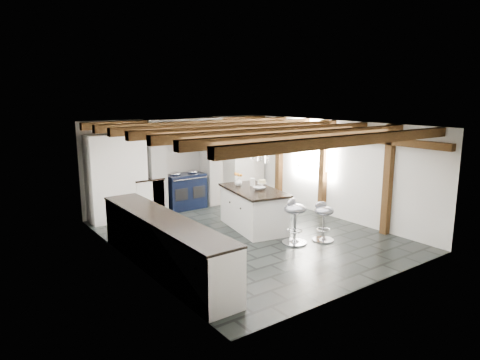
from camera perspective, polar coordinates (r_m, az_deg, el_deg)
ground at (r=8.98m, az=0.99°, el=-7.38°), size 6.00×6.00×0.00m
room_shell at (r=9.54m, az=-7.05°, el=0.28°), size 6.00×6.03×6.00m
range_cooker at (r=11.03m, az=-7.39°, el=-1.40°), size 1.00×0.63×0.99m
kitchen_island at (r=9.33m, az=1.76°, el=-3.79°), size 1.26×1.92×1.17m
bar_stool_near at (r=8.69m, az=11.08°, el=-4.84°), size 0.47×0.47×0.79m
bar_stool_far at (r=8.42m, az=7.27°, el=-4.79°), size 0.56×0.56×0.90m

